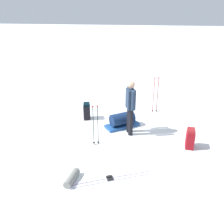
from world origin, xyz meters
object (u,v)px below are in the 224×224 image
(skier_standing, at_px, (130,105))
(sleeping_mat_rolled, at_px, (72,178))
(backpack_large_dark, at_px, (190,139))
(backpack_bright, at_px, (87,111))
(gear_sled, at_px, (122,120))
(ski_poles_planted_near, at_px, (96,123))
(ski_poles_planted_far, at_px, (156,93))
(ski_pair_near, at_px, (110,179))

(skier_standing, height_order, sleeping_mat_rolled, skier_standing)
(backpack_large_dark, relative_size, backpack_bright, 0.99)
(backpack_large_dark, xyz_separation_m, gear_sled, (1.99, -1.00, -0.06))
(sleeping_mat_rolled, bearing_deg, backpack_large_dark, -147.63)
(ski_poles_planted_near, bearing_deg, ski_poles_planted_far, -124.30)
(ski_pair_near, xyz_separation_m, ski_poles_planted_far, (-1.12, -3.99, 0.73))
(backpack_bright, bearing_deg, ski_poles_planted_far, -159.28)
(backpack_large_dark, height_order, backpack_bright, backpack_bright)
(ski_pair_near, height_order, backpack_bright, backpack_bright)
(ski_poles_planted_far, xyz_separation_m, gear_sled, (1.08, 1.34, -0.52))
(backpack_large_dark, height_order, sleeping_mat_rolled, backpack_large_dark)
(ski_poles_planted_near, distance_m, gear_sled, 1.42)
(ski_pair_near, height_order, gear_sled, gear_sled)
(ski_pair_near, height_order, sleeping_mat_rolled, sleeping_mat_rolled)
(ski_pair_near, xyz_separation_m, backpack_large_dark, (-2.03, -1.65, 0.27))
(skier_standing, bearing_deg, backpack_bright, -28.80)
(sleeping_mat_rolled, bearing_deg, gear_sled, -107.37)
(backpack_large_dark, bearing_deg, backpack_bright, -23.82)
(gear_sled, bearing_deg, ski_poles_planted_far, -129.00)
(ski_pair_near, bearing_deg, ski_poles_planted_near, -67.55)
(ski_pair_near, distance_m, ski_poles_planted_near, 1.72)
(backpack_bright, bearing_deg, gear_sled, 160.98)
(backpack_bright, bearing_deg, ski_pair_near, 111.96)
(ski_poles_planted_far, height_order, gear_sled, ski_poles_planted_far)
(skier_standing, relative_size, ski_pair_near, 0.91)
(ski_pair_near, relative_size, ski_poles_planted_near, 1.54)
(backpack_bright, relative_size, ski_poles_planted_near, 0.48)
(backpack_bright, relative_size, ski_poles_planted_far, 0.44)
(backpack_large_dark, height_order, ski_poles_planted_far, ski_poles_planted_far)
(skier_standing, relative_size, gear_sled, 1.46)
(ski_poles_planted_near, xyz_separation_m, sleeping_mat_rolled, (0.25, 1.64, -0.59))
(backpack_bright, height_order, ski_poles_planted_near, ski_poles_planted_near)
(backpack_bright, xyz_separation_m, ski_poles_planted_near, (-0.64, 1.63, 0.39))
(ski_pair_near, distance_m, backpack_large_dark, 2.63)
(skier_standing, xyz_separation_m, sleeping_mat_rolled, (1.16, 2.42, -0.86))
(skier_standing, relative_size, backpack_large_dark, 2.94)
(sleeping_mat_rolled, bearing_deg, backpack_bright, -83.07)
(sleeping_mat_rolled, bearing_deg, ski_pair_near, -168.09)
(backpack_large_dark, bearing_deg, ski_poles_planted_near, 3.99)
(ski_pair_near, relative_size, gear_sled, 1.60)
(skier_standing, distance_m, gear_sled, 0.88)
(skier_standing, distance_m, ski_poles_planted_near, 1.23)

